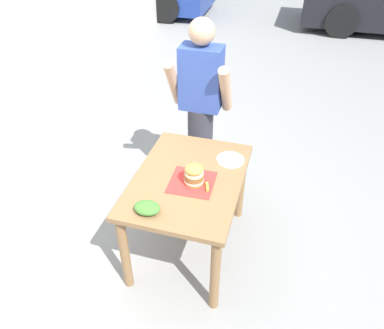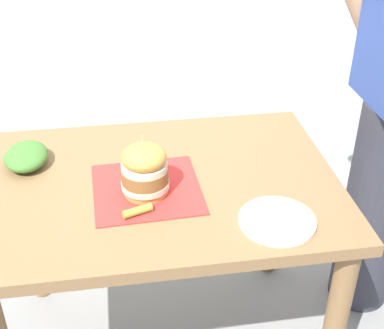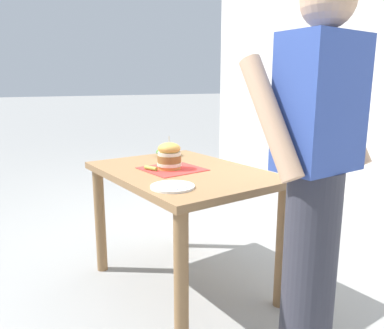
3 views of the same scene
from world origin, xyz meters
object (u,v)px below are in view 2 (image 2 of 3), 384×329
(side_plate_with_forks, at_px, (277,221))
(pickle_spear, at_px, (137,211))
(side_salad, at_px, (26,156))
(patio_table, at_px, (162,212))
(sandwich, at_px, (145,170))

(side_plate_with_forks, bearing_deg, pickle_spear, -103.43)
(side_salad, bearing_deg, side_plate_with_forks, 60.03)
(patio_table, bearing_deg, pickle_spear, -26.61)
(side_plate_with_forks, height_order, side_salad, side_salad)
(patio_table, xyz_separation_m, pickle_spear, (0.17, -0.08, 0.14))
(sandwich, xyz_separation_m, side_salad, (-0.22, -0.37, -0.05))
(pickle_spear, xyz_separation_m, side_plate_with_forks, (0.09, 0.39, -0.01))
(patio_table, relative_size, pickle_spear, 12.88)
(patio_table, distance_m, side_plate_with_forks, 0.42)
(sandwich, xyz_separation_m, side_plate_with_forks, (0.20, 0.35, -0.08))
(pickle_spear, relative_size, side_salad, 0.48)
(patio_table, height_order, pickle_spear, pickle_spear)
(side_plate_with_forks, xyz_separation_m, side_salad, (-0.42, -0.73, 0.03))
(patio_table, relative_size, side_plate_with_forks, 5.08)
(sandwich, bearing_deg, pickle_spear, -16.55)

